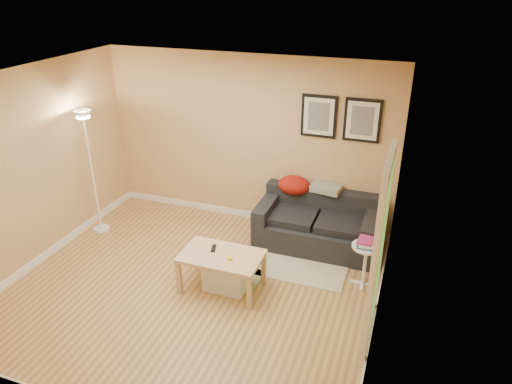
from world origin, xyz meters
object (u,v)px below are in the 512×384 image
at_px(coffee_table, 222,272).
at_px(side_table, 365,265).
at_px(sofa, 317,222).
at_px(floor_lamp, 93,176).
at_px(book_stack, 366,242).
at_px(storage_bin, 227,276).

bearing_deg(coffee_table, side_table, 4.55).
relative_size(sofa, floor_lamp, 0.90).
height_order(sofa, side_table, sofa).
distance_m(sofa, floor_lamp, 3.35).
height_order(sofa, book_stack, sofa).
xyz_separation_m(sofa, side_table, (0.78, -0.73, -0.09)).
distance_m(side_table, book_stack, 0.33).
bearing_deg(side_table, sofa, 136.93).
bearing_deg(book_stack, floor_lamp, 170.19).
height_order(side_table, book_stack, book_stack).
bearing_deg(side_table, coffee_table, -157.83).
bearing_deg(coffee_table, book_stack, 5.12).
height_order(coffee_table, storage_bin, coffee_table).
bearing_deg(sofa, book_stack, -43.33).
distance_m(storage_bin, floor_lamp, 2.60).
relative_size(side_table, floor_lamp, 0.30).
xyz_separation_m(coffee_table, storage_bin, (0.05, 0.04, -0.08)).
height_order(coffee_table, side_table, side_table).
height_order(sofa, coffee_table, sofa).
distance_m(coffee_table, storage_bin, 0.10).
height_order(coffee_table, floor_lamp, floor_lamp).
height_order(coffee_table, book_stack, book_stack).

